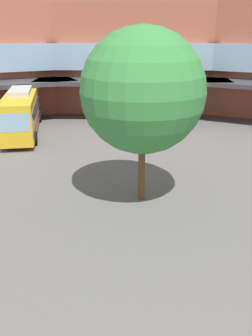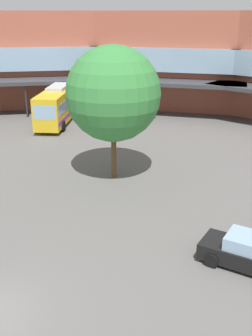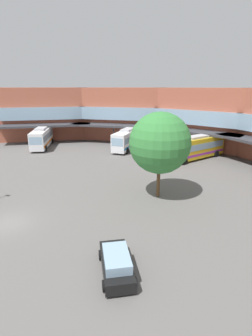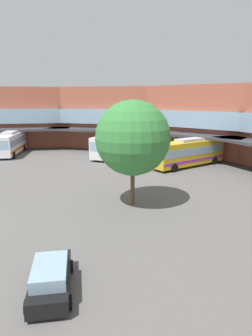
{
  "view_description": "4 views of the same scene",
  "coord_description": "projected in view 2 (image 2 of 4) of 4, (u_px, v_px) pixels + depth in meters",
  "views": [
    {
      "loc": [
        0.18,
        -4.82,
        9.01
      ],
      "look_at": [
        -0.24,
        15.36,
        1.55
      ],
      "focal_mm": 41.8,
      "sensor_mm": 36.0,
      "label": 1
    },
    {
      "loc": [
        8.35,
        -10.57,
        10.79
      ],
      "look_at": [
        2.65,
        10.48,
        2.44
      ],
      "focal_mm": 43.08,
      "sensor_mm": 36.0,
      "label": 2
    },
    {
      "loc": [
        22.32,
        0.59,
        11.38
      ],
      "look_at": [
        -2.96,
        12.64,
        2.47
      ],
      "focal_mm": 27.47,
      "sensor_mm": 36.0,
      "label": 3
    },
    {
      "loc": [
        22.59,
        3.9,
        9.11
      ],
      "look_at": [
        -1.65,
        15.2,
        2.77
      ],
      "focal_mm": 31.51,
      "sensor_mm": 36.0,
      "label": 4
    }
  ],
  "objects": [
    {
      "name": "parked_car",
      "position": [
        251.0,
        253.0,
        18.11
      ],
      "size": [
        4.72,
        2.93,
        1.53
      ],
      "rotation": [
        0.0,
        0.0,
        2.86
      ],
      "color": "black",
      "rests_on": "ground"
    },
    {
      "name": "station_building",
      "position": [
        140.0,
        76.0,
        36.08
      ],
      "size": [
        85.89,
        43.49,
        11.15
      ],
      "color": "#AD5942",
      "rests_on": "ground"
    },
    {
      "name": "plaza_tree",
      "position": [
        113.0,
        94.0,
        26.49
      ],
      "size": [
        6.33,
        6.33,
        9.04
      ],
      "color": "brown",
      "rests_on": "ground"
    },
    {
      "name": "bus_1",
      "position": [
        59.0,
        103.0,
        42.58
      ],
      "size": [
        4.49,
        11.81,
        3.84
      ],
      "rotation": [
        0.0,
        0.0,
        4.89
      ],
      "color": "gold",
      "rests_on": "ground"
    }
  ]
}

